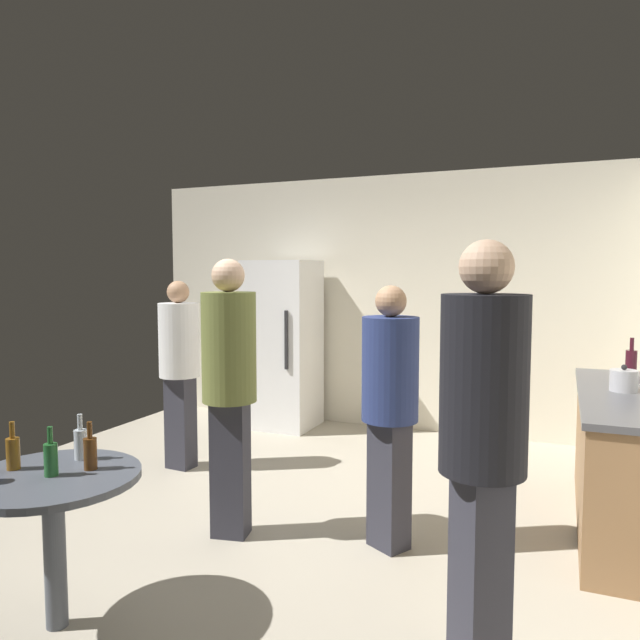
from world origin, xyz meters
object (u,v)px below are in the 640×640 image
(person_in_navy_shirt, at_px, (390,397))
(person_in_olive_shirt, at_px, (229,375))
(wine_bottle_on_counter, at_px, (631,364))
(person_in_black_shirt, at_px, (483,429))
(foreground_table, at_px, (53,497))
(beer_bottle_clear, at_px, (81,443))
(kettle, at_px, (624,380))
(beer_bottle_amber, at_px, (13,452))
(person_in_white_shirt, at_px, (179,360))
(refrigerator, at_px, (283,344))
(beer_bottle_brown, at_px, (90,452))
(beer_bottle_green, at_px, (51,458))

(person_in_navy_shirt, height_order, person_in_olive_shirt, person_in_olive_shirt)
(wine_bottle_on_counter, height_order, person_in_navy_shirt, person_in_navy_shirt)
(person_in_black_shirt, bearing_deg, wine_bottle_on_counter, -144.10)
(foreground_table, bearing_deg, person_in_black_shirt, 10.64)
(beer_bottle_clear, bearing_deg, kettle, 38.22)
(beer_bottle_amber, xyz_separation_m, person_in_white_shirt, (-0.60, 2.14, 0.12))
(person_in_navy_shirt, xyz_separation_m, person_in_white_shirt, (-2.05, 0.74, 0.01))
(refrigerator, xyz_separation_m, foreground_table, (0.63, -3.70, -0.27))
(refrigerator, bearing_deg, person_in_white_shirt, -97.08)
(wine_bottle_on_counter, relative_size, beer_bottle_amber, 1.35)
(beer_bottle_amber, bearing_deg, person_in_white_shirt, 105.71)
(beer_bottle_clear, bearing_deg, person_in_white_shirt, 112.43)
(beer_bottle_amber, relative_size, beer_bottle_clear, 1.00)
(beer_bottle_brown, relative_size, person_in_olive_shirt, 0.13)
(person_in_black_shirt, distance_m, person_in_navy_shirt, 1.23)
(person_in_olive_shirt, bearing_deg, refrigerator, -172.30)
(refrigerator, distance_m, beer_bottle_brown, 3.65)
(kettle, xyz_separation_m, person_in_black_shirt, (-0.65, -1.91, 0.09))
(beer_bottle_clear, xyz_separation_m, person_in_navy_shirt, (1.27, 1.16, 0.11))
(foreground_table, height_order, beer_bottle_clear, beer_bottle_clear)
(foreground_table, relative_size, beer_bottle_brown, 3.48)
(beer_bottle_clear, bearing_deg, person_in_navy_shirt, 42.44)
(beer_bottle_brown, height_order, person_in_black_shirt, person_in_black_shirt)
(beer_bottle_green, height_order, person_in_white_shirt, person_in_white_shirt)
(refrigerator, bearing_deg, wine_bottle_on_counter, -17.10)
(beer_bottle_clear, bearing_deg, person_in_black_shirt, 3.88)
(beer_bottle_brown, bearing_deg, beer_bottle_green, -125.95)
(beer_bottle_clear, xyz_separation_m, person_in_olive_shirt, (0.30, 0.93, 0.21))
(beer_bottle_clear, bearing_deg, beer_bottle_amber, -127.46)
(beer_bottle_amber, height_order, beer_bottle_green, same)
(wine_bottle_on_counter, height_order, person_in_black_shirt, person_in_black_shirt)
(beer_bottle_green, relative_size, person_in_black_shirt, 0.13)
(beer_bottle_brown, relative_size, beer_bottle_clear, 1.00)
(person_in_navy_shirt, bearing_deg, beer_bottle_amber, -16.09)
(beer_bottle_green, height_order, person_in_navy_shirt, person_in_navy_shirt)
(refrigerator, height_order, beer_bottle_clear, refrigerator)
(refrigerator, xyz_separation_m, beer_bottle_clear, (0.59, -3.48, -0.08))
(kettle, height_order, foreground_table, kettle)
(kettle, bearing_deg, person_in_black_shirt, -108.91)
(beer_bottle_clear, height_order, person_in_olive_shirt, person_in_olive_shirt)
(refrigerator, xyz_separation_m, beer_bottle_amber, (0.40, -3.71, -0.08))
(kettle, distance_m, foreground_table, 3.42)
(wine_bottle_on_counter, relative_size, beer_bottle_brown, 1.35)
(beer_bottle_amber, bearing_deg, wine_bottle_on_counter, 43.57)
(foreground_table, relative_size, person_in_black_shirt, 0.45)
(beer_bottle_brown, xyz_separation_m, beer_bottle_clear, (-0.16, 0.10, 0.00))
(person_in_olive_shirt, bearing_deg, person_in_black_shirt, 52.45)
(kettle, distance_m, beer_bottle_brown, 3.24)
(beer_bottle_brown, bearing_deg, foreground_table, -131.26)
(refrigerator, height_order, person_in_white_shirt, refrigerator)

